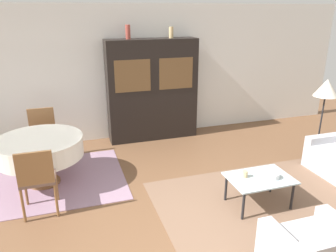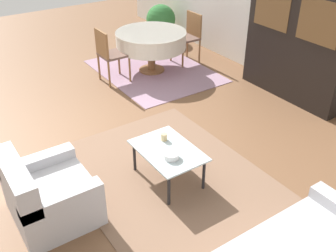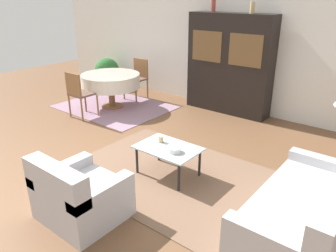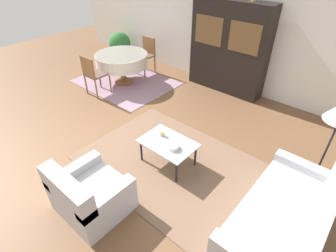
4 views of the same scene
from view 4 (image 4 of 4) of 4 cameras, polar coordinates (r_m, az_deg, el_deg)
The scene contains 14 objects.
ground_plane at distance 4.91m, azimuth -13.98°, elevation -4.02°, with size 14.00×14.00×0.00m, color brown.
wall_back at distance 6.75m, azimuth 10.81°, elevation 20.37°, with size 10.00×0.06×2.70m.
area_rug at distance 4.38m, azimuth 1.02°, elevation -8.35°, with size 2.96×2.08×0.01m.
dining_rug at distance 7.03m, azimuth -9.18°, elevation 9.42°, with size 2.40×1.84×0.01m.
couch at distance 3.62m, azimuth 24.14°, elevation -18.28°, with size 0.89×1.86×0.81m.
armchair at distance 3.71m, azimuth -16.78°, elevation -14.15°, with size 0.89×0.81×0.78m.
coffee_table at distance 4.16m, azimuth -0.00°, elevation -4.08°, with size 0.86×0.60×0.42m.
display_cabinet at distance 6.39m, azimuth 13.05°, elevation 16.21°, with size 1.83×0.44×2.05m.
dining_table at distance 6.80m, azimuth -10.07°, elevation 13.98°, with size 1.29×1.29×0.75m.
dining_chair_near at distance 6.36m, azimuth -15.97°, elevation 11.10°, with size 0.44×0.44×0.94m.
dining_chair_far at distance 7.36m, azimuth -4.80°, elevation 15.60°, with size 0.44×0.44×0.94m.
cup at distance 4.24m, azimuth -1.31°, elevation -1.61°, with size 0.08×0.08×0.09m.
bowl at distance 3.99m, azimuth 1.13°, elevation -4.55°, with size 0.18×0.18×0.07m.
potted_plant at distance 8.54m, azimuth -10.44°, elevation 17.19°, with size 0.65×0.65×0.79m.
Camera 4 is at (3.29, -2.01, 3.03)m, focal length 28.00 mm.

